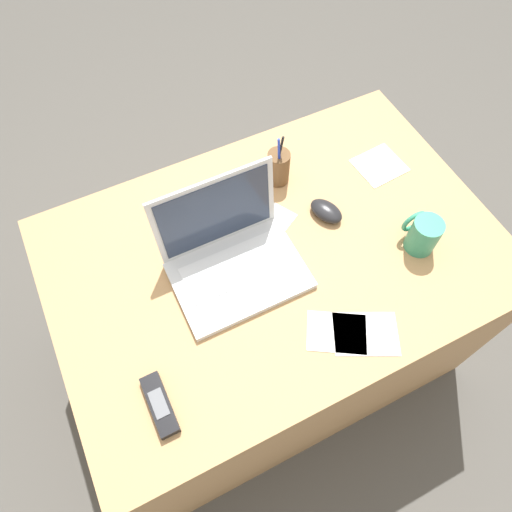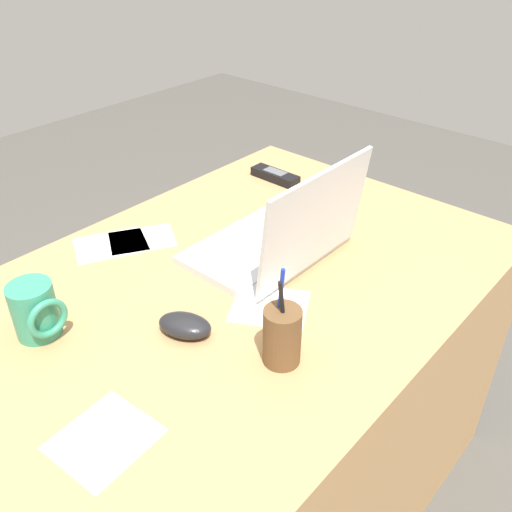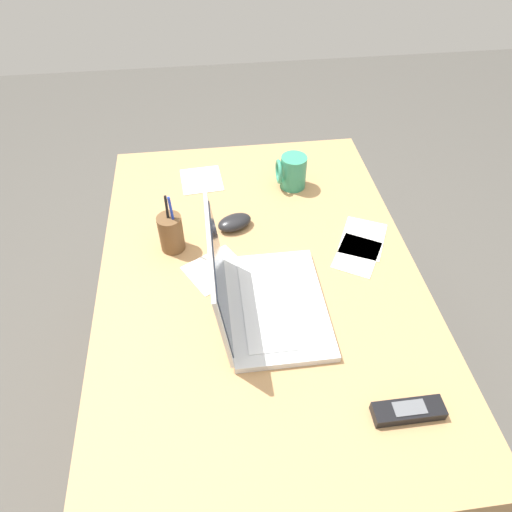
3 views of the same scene
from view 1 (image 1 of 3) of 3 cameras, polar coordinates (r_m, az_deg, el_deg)
The scene contains 11 objects.
ground_plane at distance 1.91m, azimuth 1.68°, elevation -10.54°, with size 6.00×6.00×0.00m, color #4C4944.
desk at distance 1.58m, azimuth 2.01°, elevation -6.18°, with size 1.20×0.82×0.72m, color tan.
laptop at distance 1.20m, azimuth -2.97°, elevation 0.08°, with size 0.33×0.26×0.24m.
computer_mouse at distance 1.32m, azimuth 8.49°, elevation 5.40°, with size 0.06×0.10×0.04m, color black.
coffee_mug_white at distance 1.30m, azimuth 19.52°, elevation 2.52°, with size 0.08×0.09×0.10m.
cordless_phone at distance 1.12m, azimuth -11.57°, elevation -17.20°, with size 0.04×0.14×0.03m.
pen_holder at distance 1.36m, azimuth 2.72°, elevation 10.70°, with size 0.06×0.06×0.18m.
paper_note_near_laptop at distance 1.17m, azimuth 9.72°, elevation -9.09°, with size 0.14×0.10×0.00m, color white.
paper_note_left at distance 1.48m, azimuth 14.70°, elevation 10.57°, with size 0.14×0.13×0.00m, color white.
paper_note_right at distance 1.32m, azimuth 1.03°, elevation 4.57°, with size 0.12×0.14×0.00m, color white.
paper_note_front at distance 1.19m, azimuth 13.13°, elevation -9.15°, with size 0.16×0.11×0.00m, color white.
Camera 1 is at (-0.33, -0.55, 1.80)m, focal length 33.07 mm.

